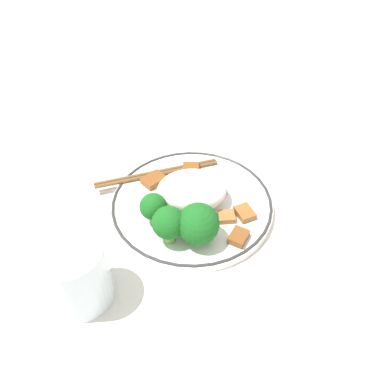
{
  "coord_description": "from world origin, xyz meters",
  "views": [
    {
      "loc": [
        0.02,
        0.42,
        0.43
      ],
      "look_at": [
        0.0,
        0.0,
        0.03
      ],
      "focal_mm": 35.0,
      "sensor_mm": 36.0,
      "label": 1
    }
  ],
  "objects_px": {
    "broccoli_back_left": "(153,207)",
    "chopsticks": "(157,173)",
    "drinking_glass": "(77,275)",
    "plate": "(192,203)",
    "broccoli_back_right": "(198,224)",
    "broccoli_back_center": "(169,223)"
  },
  "relations": [
    {
      "from": "broccoli_back_right",
      "to": "chopsticks",
      "type": "bearing_deg",
      "value": -66.85
    },
    {
      "from": "broccoli_back_center",
      "to": "drinking_glass",
      "type": "height_order",
      "value": "drinking_glass"
    },
    {
      "from": "plate",
      "to": "drinking_glass",
      "type": "height_order",
      "value": "drinking_glass"
    },
    {
      "from": "broccoli_back_left",
      "to": "chopsticks",
      "type": "xyz_separation_m",
      "value": [
        -0.0,
        -0.11,
        -0.03
      ]
    },
    {
      "from": "plate",
      "to": "broccoli_back_right",
      "type": "relative_size",
      "value": 4.0
    },
    {
      "from": "plate",
      "to": "broccoli_back_right",
      "type": "height_order",
      "value": "broccoli_back_right"
    },
    {
      "from": "broccoli_back_right",
      "to": "broccoli_back_center",
      "type": "bearing_deg",
      "value": -3.68
    },
    {
      "from": "broccoli_back_left",
      "to": "broccoli_back_right",
      "type": "relative_size",
      "value": 0.81
    },
    {
      "from": "broccoli_back_right",
      "to": "drinking_glass",
      "type": "distance_m",
      "value": 0.17
    },
    {
      "from": "broccoli_back_left",
      "to": "chopsticks",
      "type": "height_order",
      "value": "broccoli_back_left"
    },
    {
      "from": "broccoli_back_left",
      "to": "broccoli_back_center",
      "type": "xyz_separation_m",
      "value": [
        -0.02,
        0.04,
        0.0
      ]
    },
    {
      "from": "plate",
      "to": "chopsticks",
      "type": "relative_size",
      "value": 1.23
    },
    {
      "from": "chopsticks",
      "to": "drinking_glass",
      "type": "xyz_separation_m",
      "value": [
        0.09,
        0.22,
        0.03
      ]
    },
    {
      "from": "broccoli_back_left",
      "to": "broccoli_back_center",
      "type": "height_order",
      "value": "broccoli_back_center"
    },
    {
      "from": "broccoli_back_left",
      "to": "chopsticks",
      "type": "bearing_deg",
      "value": -90.35
    },
    {
      "from": "broccoli_back_center",
      "to": "broccoli_back_right",
      "type": "xyz_separation_m",
      "value": [
        -0.04,
        0.0,
        -0.0
      ]
    },
    {
      "from": "broccoli_back_center",
      "to": "drinking_glass",
      "type": "relative_size",
      "value": 0.64
    },
    {
      "from": "drinking_glass",
      "to": "plate",
      "type": "bearing_deg",
      "value": -133.24
    },
    {
      "from": "plate",
      "to": "broccoli_back_center",
      "type": "height_order",
      "value": "broccoli_back_center"
    },
    {
      "from": "plate",
      "to": "broccoli_back_right",
      "type": "xyz_separation_m",
      "value": [
        -0.01,
        0.08,
        0.04
      ]
    },
    {
      "from": "broccoli_back_left",
      "to": "broccoli_back_center",
      "type": "bearing_deg",
      "value": 122.53
    },
    {
      "from": "broccoli_back_center",
      "to": "broccoli_back_right",
      "type": "relative_size",
      "value": 0.92
    }
  ]
}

